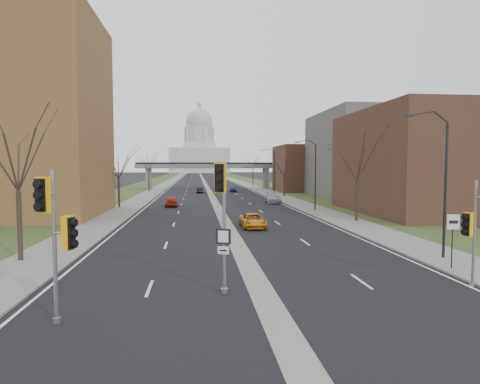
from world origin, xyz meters
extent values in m
plane|color=black|center=(0.00, 0.00, 0.00)|extent=(700.00, 700.00, 0.00)
cube|color=black|center=(0.00, 150.00, 0.01)|extent=(20.00, 600.00, 0.01)
cube|color=gray|center=(0.00, 150.00, 0.00)|extent=(1.20, 600.00, 0.02)
cube|color=gray|center=(12.00, 150.00, 0.06)|extent=(4.00, 600.00, 0.12)
cube|color=gray|center=(-12.00, 150.00, 0.06)|extent=(4.00, 600.00, 0.12)
cube|color=#2E3F1D|center=(18.00, 150.00, 0.05)|extent=(8.00, 600.00, 0.10)
cube|color=#2E3F1D|center=(-18.00, 150.00, 0.05)|extent=(8.00, 600.00, 0.10)
cube|color=#4F3025|center=(24.00, 28.00, 6.00)|extent=(16.00, 20.00, 12.00)
cube|color=#625F5A|center=(28.00, 52.00, 7.50)|extent=(18.00, 22.00, 15.00)
cube|color=#4F3025|center=(22.00, 70.00, 5.00)|extent=(14.00, 14.00, 10.00)
cube|color=slate|center=(-14.00, 80.00, 2.50)|extent=(1.20, 2.50, 5.00)
cube|color=slate|center=(14.00, 80.00, 2.50)|extent=(1.20, 2.50, 5.00)
cube|color=slate|center=(0.00, 80.00, 5.50)|extent=(34.00, 3.00, 1.00)
cube|color=black|center=(0.00, 80.00, 6.20)|extent=(34.00, 0.15, 0.50)
cube|color=beige|center=(0.00, 320.00, 10.00)|extent=(48.00, 42.00, 20.00)
cube|color=beige|center=(0.00, 320.00, 22.00)|extent=(26.00, 26.00, 5.00)
cylinder|color=beige|center=(0.00, 320.00, 31.00)|extent=(22.00, 22.00, 14.00)
sphere|color=beige|center=(0.00, 320.00, 42.00)|extent=(22.00, 22.00, 22.00)
cylinder|color=beige|center=(0.00, 320.00, 53.50)|extent=(3.60, 3.60, 4.50)
cylinder|color=black|center=(11.80, 6.00, 4.12)|extent=(0.16, 0.16, 8.00)
cube|color=black|center=(9.50, 6.00, 8.47)|extent=(0.45, 0.18, 0.14)
cylinder|color=black|center=(11.80, 32.00, 4.12)|extent=(0.16, 0.16, 8.00)
cube|color=black|center=(9.50, 32.00, 8.47)|extent=(0.45, 0.18, 0.14)
cylinder|color=black|center=(11.80, 58.00, 4.12)|extent=(0.16, 0.16, 8.00)
cube|color=black|center=(9.50, 58.00, 8.47)|extent=(0.45, 0.18, 0.14)
cylinder|color=#382B21|center=(-13.00, 8.00, 2.12)|extent=(0.28, 0.28, 4.00)
cylinder|color=#382B21|center=(-13.00, 38.00, 2.00)|extent=(0.28, 0.28, 3.75)
cylinder|color=#382B21|center=(-13.00, 72.00, 2.25)|extent=(0.28, 0.28, 4.25)
cylinder|color=#382B21|center=(13.00, 22.00, 2.12)|extent=(0.28, 0.28, 4.00)
cylinder|color=#382B21|center=(13.00, 55.00, 1.87)|extent=(0.28, 0.28, 3.50)
cylinder|color=#382B21|center=(13.00, 95.00, 2.25)|extent=(0.28, 0.28, 4.25)
cylinder|color=gray|center=(-7.79, -1.70, 2.72)|extent=(0.15, 0.15, 5.44)
cylinder|color=gray|center=(-7.79, -1.70, 0.10)|extent=(0.29, 0.29, 0.21)
cube|color=#F2A80E|center=(-7.94, -2.20, 4.60)|extent=(0.54, 0.53, 1.20)
cube|color=#F2A80E|center=(-7.29, -1.85, 3.24)|extent=(0.53, 0.54, 1.20)
cylinder|color=gray|center=(-1.67, 1.01, 2.86)|extent=(0.15, 0.15, 5.73)
cylinder|color=gray|center=(-1.67, 1.01, 0.11)|extent=(0.31, 0.31, 0.22)
cube|color=#F2A80E|center=(-1.86, 0.49, 5.07)|extent=(0.59, 0.57, 1.27)
cube|color=black|center=(-1.67, 1.01, 2.53)|extent=(0.64, 0.27, 0.66)
cube|color=silver|center=(-1.67, 1.01, 1.93)|extent=(0.48, 0.21, 0.33)
cylinder|color=gray|center=(9.80, 0.73, 2.46)|extent=(0.13, 0.13, 4.91)
cylinder|color=gray|center=(9.80, 0.73, 0.09)|extent=(0.26, 0.26, 0.19)
cube|color=#F2A80E|center=(9.35, 0.58, 2.93)|extent=(0.48, 0.49, 1.09)
cylinder|color=black|center=(10.63, 3.51, 1.37)|extent=(0.07, 0.07, 2.49)
cube|color=silver|center=(10.63, 3.51, 2.61)|extent=(0.61, 0.19, 0.79)
imported|color=maroon|center=(-6.27, 39.44, 0.71)|extent=(1.90, 4.27, 1.43)
imported|color=black|center=(-2.00, 67.13, 0.62)|extent=(1.56, 3.85, 1.24)
imported|color=#C17514|center=(2.22, 19.46, 0.63)|extent=(2.18, 4.59, 1.26)
imported|color=#999AA0|center=(8.57, 43.09, 0.75)|extent=(2.36, 5.29, 1.51)
imported|color=navy|center=(5.15, 70.00, 0.62)|extent=(1.72, 3.72, 1.23)
camera|label=1|loc=(-2.86, -16.16, 5.56)|focal=30.00mm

